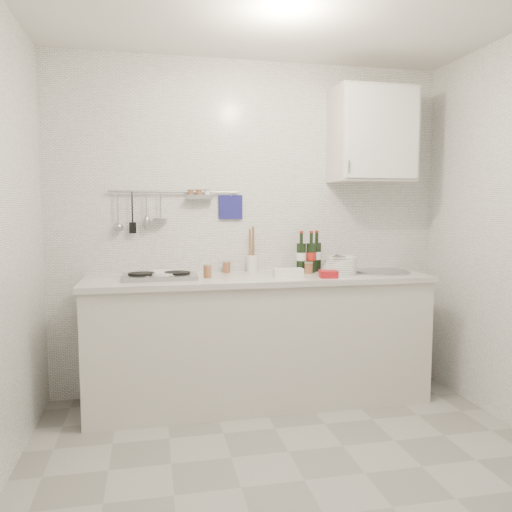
{
  "coord_description": "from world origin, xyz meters",
  "views": [
    {
      "loc": [
        -0.75,
        -2.35,
        1.4
      ],
      "look_at": [
        -0.07,
        0.9,
        1.08
      ],
      "focal_mm": 35.0,
      "sensor_mm": 36.0,
      "label": 1
    }
  ],
  "objects_px": {
    "plate_stack_hob": "(165,274)",
    "wine_bottles": "(310,252)",
    "wall_cabinet": "(372,135)",
    "utensil_crock": "(252,261)",
    "plate_stack_sink": "(340,266)"
  },
  "relations": [
    {
      "from": "plate_stack_hob",
      "to": "utensil_crock",
      "type": "distance_m",
      "value": 0.69
    },
    {
      "from": "wall_cabinet",
      "to": "plate_stack_hob",
      "type": "height_order",
      "value": "wall_cabinet"
    },
    {
      "from": "wall_cabinet",
      "to": "wine_bottles",
      "type": "height_order",
      "value": "wall_cabinet"
    },
    {
      "from": "wall_cabinet",
      "to": "plate_stack_sink",
      "type": "relative_size",
      "value": 2.4
    },
    {
      "from": "plate_stack_hob",
      "to": "plate_stack_sink",
      "type": "distance_m",
      "value": 1.27
    },
    {
      "from": "wine_bottles",
      "to": "plate_stack_sink",
      "type": "bearing_deg",
      "value": -43.95
    },
    {
      "from": "wine_bottles",
      "to": "utensil_crock",
      "type": "height_order",
      "value": "utensil_crock"
    },
    {
      "from": "wall_cabinet",
      "to": "wine_bottles",
      "type": "bearing_deg",
      "value": 177.53
    },
    {
      "from": "wine_bottles",
      "to": "utensil_crock",
      "type": "relative_size",
      "value": 0.9
    },
    {
      "from": "plate_stack_hob",
      "to": "wine_bottles",
      "type": "relative_size",
      "value": 1.0
    },
    {
      "from": "plate_stack_hob",
      "to": "plate_stack_sink",
      "type": "xyz_separation_m",
      "value": [
        1.26,
        -0.08,
        0.04
      ]
    },
    {
      "from": "plate_stack_hob",
      "to": "plate_stack_sink",
      "type": "bearing_deg",
      "value": -3.75
    },
    {
      "from": "wall_cabinet",
      "to": "plate_stack_hob",
      "type": "distance_m",
      "value": 1.86
    },
    {
      "from": "plate_stack_hob",
      "to": "wine_bottles",
      "type": "distance_m",
      "value": 1.1
    },
    {
      "from": "wall_cabinet",
      "to": "utensil_crock",
      "type": "height_order",
      "value": "wall_cabinet"
    }
  ]
}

